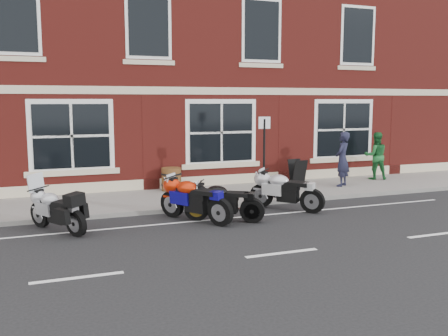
{
  "coord_description": "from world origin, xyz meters",
  "views": [
    {
      "loc": [
        -4.58,
        -11.74,
        3.08
      ],
      "look_at": [
        0.49,
        1.6,
        1.14
      ],
      "focal_mm": 40.0,
      "sensor_mm": 36.0,
      "label": 1
    }
  ],
  "objects_px": {
    "moto_sport_silver": "(285,189)",
    "pedestrian_right": "(376,156)",
    "moto_touring_silver": "(57,208)",
    "a_board_sign": "(298,172)",
    "barrel_planter": "(171,179)",
    "pedestrian_left": "(342,159)",
    "moto_sport_red": "(195,198)",
    "moto_naked_black": "(224,200)",
    "parking_sign": "(264,152)",
    "moto_sport_black": "(223,201)"
  },
  "relations": [
    {
      "from": "moto_touring_silver",
      "to": "moto_sport_red",
      "type": "bearing_deg",
      "value": -35.4
    },
    {
      "from": "moto_touring_silver",
      "to": "pedestrian_left",
      "type": "relative_size",
      "value": 0.95
    },
    {
      "from": "moto_touring_silver",
      "to": "moto_sport_red",
      "type": "xyz_separation_m",
      "value": [
        3.35,
        -0.2,
        0.05
      ]
    },
    {
      "from": "parking_sign",
      "to": "moto_touring_silver",
      "type": "bearing_deg",
      "value": -159.76
    },
    {
      "from": "moto_touring_silver",
      "to": "parking_sign",
      "type": "xyz_separation_m",
      "value": [
        5.93,
        1.1,
        1.01
      ]
    },
    {
      "from": "a_board_sign",
      "to": "parking_sign",
      "type": "height_order",
      "value": "parking_sign"
    },
    {
      "from": "moto_sport_silver",
      "to": "parking_sign",
      "type": "distance_m",
      "value": 1.37
    },
    {
      "from": "moto_sport_red",
      "to": "moto_sport_silver",
      "type": "height_order",
      "value": "moto_sport_red"
    },
    {
      "from": "pedestrian_right",
      "to": "barrel_planter",
      "type": "distance_m",
      "value": 7.85
    },
    {
      "from": "moto_sport_red",
      "to": "moto_naked_black",
      "type": "relative_size",
      "value": 1.16
    },
    {
      "from": "moto_sport_red",
      "to": "parking_sign",
      "type": "bearing_deg",
      "value": -5.46
    },
    {
      "from": "a_board_sign",
      "to": "moto_touring_silver",
      "type": "bearing_deg",
      "value": -167.5
    },
    {
      "from": "moto_sport_red",
      "to": "parking_sign",
      "type": "xyz_separation_m",
      "value": [
        2.57,
        1.31,
        0.96
      ]
    },
    {
      "from": "moto_touring_silver",
      "to": "barrel_planter",
      "type": "height_order",
      "value": "moto_touring_silver"
    },
    {
      "from": "moto_naked_black",
      "to": "barrel_planter",
      "type": "relative_size",
      "value": 2.33
    },
    {
      "from": "moto_sport_red",
      "to": "barrel_planter",
      "type": "height_order",
      "value": "moto_sport_red"
    },
    {
      "from": "moto_sport_silver",
      "to": "pedestrian_right",
      "type": "height_order",
      "value": "pedestrian_right"
    },
    {
      "from": "moto_sport_red",
      "to": "a_board_sign",
      "type": "relative_size",
      "value": 2.25
    },
    {
      "from": "moto_sport_black",
      "to": "parking_sign",
      "type": "height_order",
      "value": "parking_sign"
    },
    {
      "from": "moto_sport_silver",
      "to": "pedestrian_left",
      "type": "xyz_separation_m",
      "value": [
        3.36,
        2.19,
        0.49
      ]
    },
    {
      "from": "barrel_planter",
      "to": "moto_touring_silver",
      "type": "bearing_deg",
      "value": -135.94
    },
    {
      "from": "moto_naked_black",
      "to": "parking_sign",
      "type": "xyz_separation_m",
      "value": [
        1.88,
        1.56,
        1.02
      ]
    },
    {
      "from": "moto_sport_silver",
      "to": "moto_sport_black",
      "type": "bearing_deg",
      "value": 158.33
    },
    {
      "from": "moto_sport_silver",
      "to": "parking_sign",
      "type": "bearing_deg",
      "value": 65.3
    },
    {
      "from": "moto_naked_black",
      "to": "pedestrian_left",
      "type": "relative_size",
      "value": 0.93
    },
    {
      "from": "pedestrian_right",
      "to": "pedestrian_left",
      "type": "bearing_deg",
      "value": 43.15
    },
    {
      "from": "moto_sport_silver",
      "to": "pedestrian_right",
      "type": "xyz_separation_m",
      "value": [
        5.43,
        3.05,
        0.43
      ]
    },
    {
      "from": "barrel_planter",
      "to": "parking_sign",
      "type": "height_order",
      "value": "parking_sign"
    },
    {
      "from": "moto_sport_black",
      "to": "pedestrian_left",
      "type": "xyz_separation_m",
      "value": [
        5.5,
        2.82,
        0.54
      ]
    },
    {
      "from": "a_board_sign",
      "to": "parking_sign",
      "type": "distance_m",
      "value": 3.21
    },
    {
      "from": "moto_sport_silver",
      "to": "pedestrian_left",
      "type": "height_order",
      "value": "pedestrian_left"
    },
    {
      "from": "moto_touring_silver",
      "to": "pedestrian_left",
      "type": "height_order",
      "value": "pedestrian_left"
    },
    {
      "from": "a_board_sign",
      "to": "pedestrian_left",
      "type": "bearing_deg",
      "value": -39.54
    },
    {
      "from": "moto_sport_black",
      "to": "barrel_planter",
      "type": "relative_size",
      "value": 2.52
    },
    {
      "from": "barrel_planter",
      "to": "pedestrian_left",
      "type": "bearing_deg",
      "value": -12.56
    },
    {
      "from": "pedestrian_right",
      "to": "moto_sport_silver",
      "type": "bearing_deg",
      "value": 49.89
    },
    {
      "from": "moto_touring_silver",
      "to": "a_board_sign",
      "type": "bearing_deg",
      "value": -11.0
    },
    {
      "from": "moto_sport_black",
      "to": "a_board_sign",
      "type": "distance_m",
      "value": 5.53
    },
    {
      "from": "moto_sport_silver",
      "to": "moto_naked_black",
      "type": "height_order",
      "value": "moto_sport_silver"
    },
    {
      "from": "moto_sport_black",
      "to": "pedestrian_right",
      "type": "height_order",
      "value": "pedestrian_right"
    },
    {
      "from": "parking_sign",
      "to": "moto_sport_red",
      "type": "bearing_deg",
      "value": -143.39
    },
    {
      "from": "pedestrian_right",
      "to": "barrel_planter",
      "type": "xyz_separation_m",
      "value": [
        -7.82,
        0.42,
        -0.51
      ]
    },
    {
      "from": "moto_sport_silver",
      "to": "barrel_planter",
      "type": "xyz_separation_m",
      "value": [
        -2.39,
        3.47,
        -0.08
      ]
    },
    {
      "from": "moto_touring_silver",
      "to": "moto_sport_silver",
      "type": "distance_m",
      "value": 6.15
    },
    {
      "from": "moto_touring_silver",
      "to": "a_board_sign",
      "type": "relative_size",
      "value": 2.0
    },
    {
      "from": "moto_sport_silver",
      "to": "barrel_planter",
      "type": "height_order",
      "value": "moto_sport_silver"
    },
    {
      "from": "moto_sport_black",
      "to": "parking_sign",
      "type": "xyz_separation_m",
      "value": [
        1.91,
        1.57,
        1.02
      ]
    },
    {
      "from": "parking_sign",
      "to": "pedestrian_right",
      "type": "bearing_deg",
      "value": 30.16
    },
    {
      "from": "moto_naked_black",
      "to": "a_board_sign",
      "type": "bearing_deg",
      "value": -13.36
    },
    {
      "from": "moto_sport_black",
      "to": "moto_sport_silver",
      "type": "bearing_deg",
      "value": -47.83
    }
  ]
}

